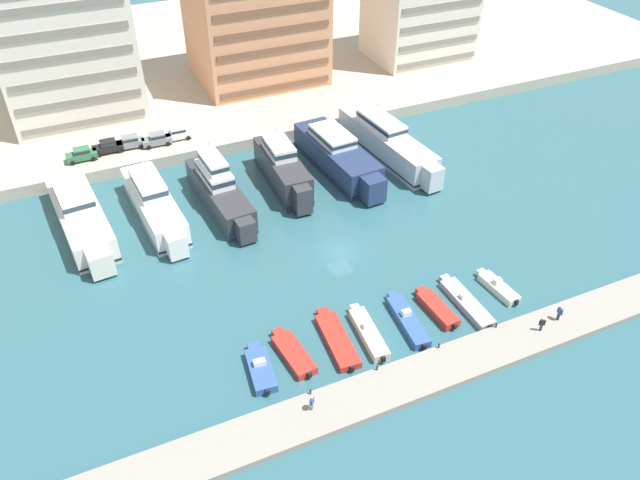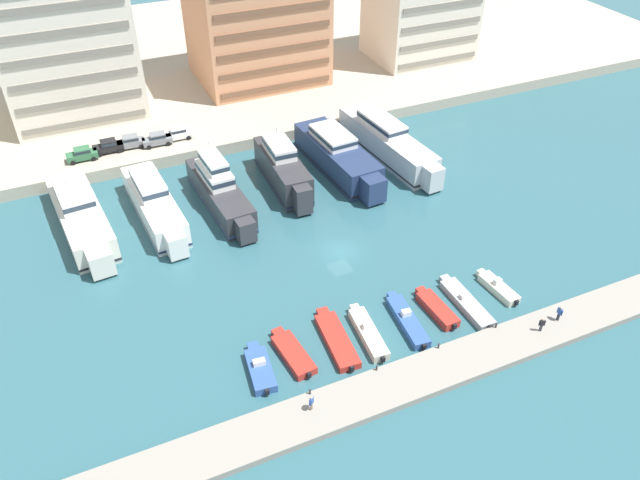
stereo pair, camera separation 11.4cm
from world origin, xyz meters
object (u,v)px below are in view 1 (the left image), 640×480
object	(u,v)px
car_grey_center_left	(157,139)
yacht_navy_center	(338,156)
motorboat_blue_center	(407,320)
motorboat_blue_far_left	(260,369)
car_green_far_left	(82,154)
yacht_ivory_far_left	(80,215)
yacht_charcoal_mid_left	(219,190)
motorboat_red_left	(293,353)
motorboat_red_center_right	(437,308)
yacht_silver_center_right	(387,142)
motorboat_cream_center_left	(368,333)
pedestrian_far_side	(542,323)
yacht_white_left	(154,204)
car_white_center	(177,133)
pedestrian_near_edge	(312,402)
motorboat_grey_mid_right	(466,302)
car_grey_mid_left	(130,142)
pedestrian_mid_deck	(560,312)
car_black_left	(108,146)
yacht_charcoal_center_left	(283,169)
motorboat_cream_right	(498,287)
motorboat_red_mid_left	(337,339)

from	to	relation	value
car_grey_center_left	yacht_navy_center	bearing A→B (deg)	-32.78
car_grey_center_left	motorboat_blue_center	bearing A→B (deg)	-70.72
motorboat_blue_far_left	car_green_far_left	xyz separation A→B (m)	(-9.95, 43.75, 2.26)
yacht_ivory_far_left	yacht_charcoal_mid_left	distance (m)	16.87
motorboat_red_left	motorboat_red_center_right	world-z (taller)	motorboat_red_center_right
yacht_silver_center_right	motorboat_cream_center_left	bearing A→B (deg)	-121.81
motorboat_red_center_right	pedestrian_far_side	xyz separation A→B (m)	(7.43, -7.03, 1.24)
yacht_white_left	motorboat_cream_center_left	size ratio (longest dim) A/B	2.43
motorboat_red_center_right	motorboat_red_left	bearing A→B (deg)	178.51
car_white_center	pedestrian_near_edge	size ratio (longest dim) A/B	2.43
yacht_white_left	yacht_silver_center_right	size ratio (longest dim) A/B	0.84
pedestrian_near_edge	motorboat_grey_mid_right	bearing A→B (deg)	16.69
yacht_navy_center	car_grey_mid_left	distance (m)	29.42
yacht_white_left	motorboat_blue_far_left	bearing A→B (deg)	-83.23
yacht_silver_center_right	pedestrian_mid_deck	xyz separation A→B (m)	(-0.79, -36.82, -0.43)
motorboat_cream_center_left	car_black_left	xyz separation A→B (m)	(-17.61, 44.60, 2.22)
yacht_silver_center_right	car_white_center	xyz separation A→B (m)	(-26.76, 13.89, 0.53)
yacht_charcoal_center_left	yacht_charcoal_mid_left	bearing A→B (deg)	-171.84
motorboat_blue_center	pedestrian_near_edge	distance (m)	14.68
motorboat_blue_center	pedestrian_far_side	xyz separation A→B (m)	(11.06, -6.83, 1.25)
motorboat_cream_right	car_black_left	bearing A→B (deg)	127.08
car_grey_center_left	pedestrian_far_side	xyz separation A→B (m)	(26.41, -50.72, -1.02)
yacht_navy_center	motorboat_blue_center	distance (m)	30.60
motorboat_red_center_right	car_black_left	bearing A→B (deg)	120.05
motorboat_red_mid_left	motorboat_red_center_right	world-z (taller)	motorboat_red_center_right
motorboat_red_center_right	motorboat_cream_right	world-z (taller)	motorboat_cream_right
pedestrian_mid_deck	car_grey_mid_left	bearing A→B (deg)	122.67
motorboat_blue_center	car_black_left	xyz separation A→B (m)	(-22.06, 44.60, 2.28)
pedestrian_near_edge	pedestrian_mid_deck	xyz separation A→B (m)	(26.89, -0.07, 0.04)
motorboat_grey_mid_right	pedestrian_near_edge	size ratio (longest dim) A/B	5.12
pedestrian_mid_deck	yacht_silver_center_right	bearing A→B (deg)	88.77
motorboat_blue_far_left	car_grey_mid_left	world-z (taller)	car_grey_mid_left
yacht_ivory_far_left	yacht_charcoal_mid_left	size ratio (longest dim) A/B	1.15
yacht_ivory_far_left	motorboat_blue_center	xyz separation A→B (m)	(27.75, -29.99, -1.61)
car_grey_center_left	pedestrian_near_edge	world-z (taller)	car_grey_center_left
yacht_navy_center	motorboat_grey_mid_right	distance (m)	30.11
yacht_charcoal_center_left	car_white_center	distance (m)	18.31
motorboat_red_left	motorboat_cream_center_left	distance (m)	7.79
motorboat_cream_center_left	car_green_far_left	world-z (taller)	car_green_far_left
pedestrian_near_edge	yacht_charcoal_mid_left	bearing A→B (deg)	86.29
car_grey_mid_left	car_white_center	size ratio (longest dim) A/B	1.01
motorboat_red_center_right	car_grey_center_left	xyz separation A→B (m)	(-18.98, 43.69, 2.26)
yacht_ivory_far_left	car_grey_mid_left	size ratio (longest dim) A/B	5.04
yacht_navy_center	motorboat_grey_mid_right	xyz separation A→B (m)	(0.56, -30.06, -1.78)
motorboat_blue_center	motorboat_red_center_right	distance (m)	3.63
yacht_charcoal_center_left	pedestrian_far_side	size ratio (longest dim) A/B	9.65
car_grey_mid_left	pedestrian_far_side	xyz separation A→B (m)	(30.07, -51.47, -1.02)
yacht_ivory_far_left	car_black_left	bearing A→B (deg)	68.72
car_white_center	pedestrian_far_side	distance (m)	56.30
yacht_silver_center_right	pedestrian_mid_deck	size ratio (longest dim) A/B	12.77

